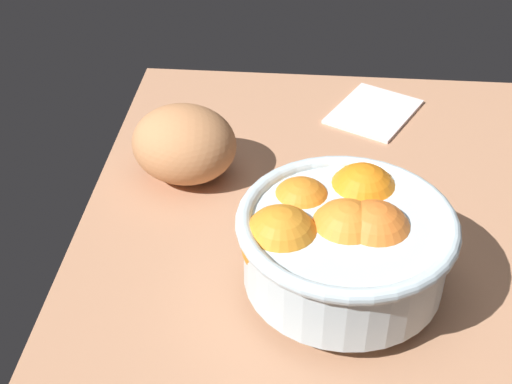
{
  "coord_description": "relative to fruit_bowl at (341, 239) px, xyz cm",
  "views": [
    {
      "loc": [
        -67.86,
        2.77,
        54.24
      ],
      "look_at": [
        -2.99,
        8.34,
        5.0
      ],
      "focal_mm": 51.21,
      "sensor_mm": 36.0,
      "label": 1
    }
  ],
  "objects": [
    {
      "name": "bread_loaf",
      "position": [
        18.41,
        19.06,
        -1.72
      ],
      "size": [
        14.69,
        15.67,
        9.37
      ],
      "primitive_type": "ellipsoid",
      "rotation": [
        0.0,
        0.0,
        4.46
      ],
      "color": "#C07F50",
      "rests_on": "ground"
    },
    {
      "name": "ground_plane",
      "position": [
        11.91,
        0.99,
        -7.9
      ],
      "size": [
        69.36,
        57.95,
        3.0
      ],
      "primitive_type": "cube",
      "color": "tan"
    },
    {
      "name": "napkin_folded",
      "position": [
        35.74,
        -5.38,
        -5.91
      ],
      "size": [
        16.16,
        14.92,
        0.97
      ],
      "primitive_type": "cube",
      "rotation": [
        0.0,
        0.0,
        -0.48
      ],
      "color": "silver",
      "rests_on": "ground"
    },
    {
      "name": "fruit_bowl",
      "position": [
        0.0,
        0.0,
        0.0
      ],
      "size": [
        21.91,
        21.91,
        11.15
      ],
      "color": "silver",
      "rests_on": "ground"
    }
  ]
}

